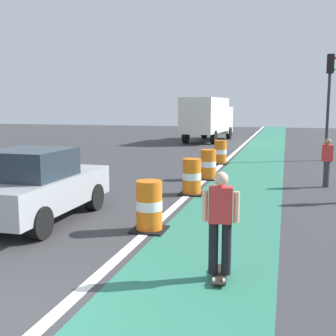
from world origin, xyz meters
TOP-DOWN VIEW (x-y plane):
  - bike_lane_strip at (2.40, 12.00)m, footprint 2.50×80.00m
  - lane_divider_stripe at (0.90, 12.00)m, footprint 0.20×80.00m
  - skateboarder_on_lane at (2.77, 2.26)m, footprint 0.57×0.82m
  - parked_sedan_nearest at (-1.86, 4.45)m, footprint 1.93×4.10m
  - traffic_barrel_front at (0.92, 4.41)m, footprint 0.73×0.73m
  - traffic_barrel_mid at (0.99, 8.35)m, footprint 0.73×0.73m
  - traffic_barrel_back at (0.99, 11.13)m, footprint 0.73×0.73m
  - traffic_barrel_far at (0.80, 15.39)m, footprint 0.73×0.73m
  - delivery_truck_down_block at (-2.00, 27.57)m, footprint 2.87×7.75m
  - traffic_light_corner at (5.61, 18.01)m, footprint 0.41×0.32m
  - pedestrian_waiting at (5.02, 10.70)m, footprint 0.34×0.20m

SIDE VIEW (x-z plane):
  - bike_lane_strip at x=2.40m, z-range 0.00..0.01m
  - lane_divider_stripe at x=0.90m, z-range 0.00..0.01m
  - traffic_barrel_front at x=0.92m, z-range -0.01..1.08m
  - traffic_barrel_mid at x=0.99m, z-range -0.01..1.08m
  - traffic_barrel_back at x=0.99m, z-range -0.01..1.08m
  - traffic_barrel_far at x=0.80m, z-range -0.01..1.08m
  - parked_sedan_nearest at x=-1.86m, z-range -0.02..1.68m
  - pedestrian_waiting at x=5.02m, z-range 0.06..1.67m
  - skateboarder_on_lane at x=2.77m, z-range 0.07..1.76m
  - delivery_truck_down_block at x=-2.00m, z-range 0.23..3.46m
  - traffic_light_corner at x=5.61m, z-range 0.95..6.05m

